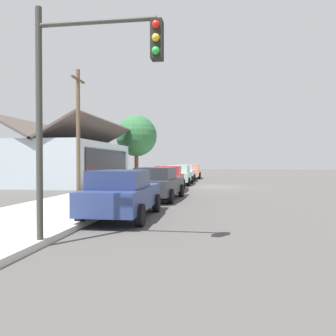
% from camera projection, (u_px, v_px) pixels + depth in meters
% --- Properties ---
extents(ground_plane, '(120.00, 120.00, 0.00)m').
position_uv_depth(ground_plane, '(214.00, 187.00, 24.93)').
color(ground_plane, '#4C4947').
extents(sidewalk_curb, '(60.00, 4.20, 0.16)m').
position_uv_depth(sidewalk_curb, '(141.00, 185.00, 25.75)').
color(sidewalk_curb, beige).
rests_on(sidewalk_curb, ground).
extents(car_navy, '(4.59, 2.00, 1.59)m').
position_uv_depth(car_navy, '(123.00, 194.00, 10.95)').
color(car_navy, navy).
rests_on(car_navy, ground).
extents(car_charcoal, '(4.94, 2.21, 1.59)m').
position_uv_depth(car_charcoal, '(158.00, 183.00, 16.29)').
color(car_charcoal, '#2D3035').
rests_on(car_charcoal, ground).
extents(car_cherry, '(4.90, 2.13, 1.59)m').
position_uv_depth(car_cherry, '(169.00, 178.00, 21.60)').
color(car_cherry, red).
rests_on(car_cherry, ground).
extents(car_seafoam, '(4.70, 2.00, 1.59)m').
position_uv_depth(car_seafoam, '(179.00, 175.00, 26.93)').
color(car_seafoam, '#9ED1BC').
rests_on(car_seafoam, ground).
extents(car_silver, '(4.65, 2.17, 1.59)m').
position_uv_depth(car_silver, '(185.00, 173.00, 32.26)').
color(car_silver, silver).
rests_on(car_silver, ground).
extents(car_coral, '(4.91, 2.18, 1.59)m').
position_uv_depth(car_coral, '(191.00, 171.00, 37.27)').
color(car_coral, '#EA8C75').
rests_on(car_coral, ground).
extents(storefront_building, '(13.35, 6.68, 5.28)m').
position_uv_depth(storefront_building, '(73.00, 162.00, 28.40)').
color(storefront_building, '#ADBCC6').
rests_on(storefront_building, ground).
extents(shade_tree, '(4.51, 4.51, 6.99)m').
position_uv_depth(shade_tree, '(136.00, 136.00, 36.64)').
color(shade_tree, brown).
rests_on(shade_tree, ground).
extents(traffic_light_main, '(0.37, 2.79, 5.20)m').
position_uv_depth(traffic_light_main, '(85.00, 85.00, 7.03)').
color(traffic_light_main, '#383833').
rests_on(traffic_light_main, ground).
extents(utility_pole_wooden, '(1.80, 0.24, 7.50)m').
position_uv_depth(utility_pole_wooden, '(78.00, 128.00, 20.36)').
color(utility_pole_wooden, brown).
rests_on(utility_pole_wooden, ground).
extents(fire_hydrant_red, '(0.22, 0.22, 0.71)m').
position_uv_depth(fire_hydrant_red, '(150.00, 182.00, 22.34)').
color(fire_hydrant_red, red).
rests_on(fire_hydrant_red, sidewalk_curb).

